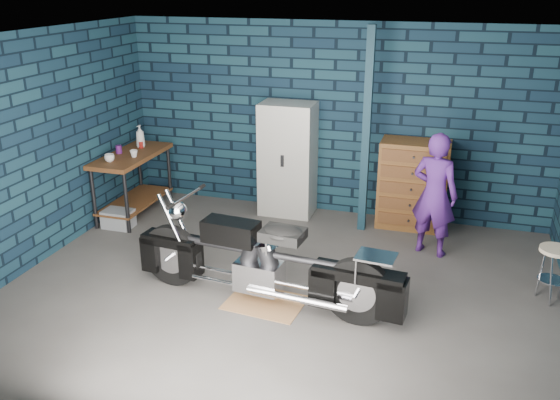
# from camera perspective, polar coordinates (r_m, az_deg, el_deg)

# --- Properties ---
(ground) EXTENTS (6.00, 6.00, 0.00)m
(ground) POSITION_cam_1_polar(r_m,az_deg,el_deg) (6.61, 0.20, -8.67)
(ground) COLOR #4E4B48
(ground) RESTS_ON ground
(room_walls) EXTENTS (6.02, 5.01, 2.71)m
(room_walls) POSITION_cam_1_polar(r_m,az_deg,el_deg) (6.43, 1.66, 8.68)
(room_walls) COLOR #0E1F30
(room_walls) RESTS_ON ground
(support_post) EXTENTS (0.10, 0.10, 2.70)m
(support_post) POSITION_cam_1_polar(r_m,az_deg,el_deg) (7.78, 8.31, 6.43)
(support_post) COLOR #122C39
(support_post) RESTS_ON ground
(workbench) EXTENTS (0.60, 1.40, 0.91)m
(workbench) POSITION_cam_1_polar(r_m,az_deg,el_deg) (8.72, -13.91, 1.47)
(workbench) COLOR brown
(workbench) RESTS_ON ground
(drip_mat) EXTENTS (0.86, 0.68, 0.01)m
(drip_mat) POSITION_cam_1_polar(r_m,az_deg,el_deg) (6.38, -1.44, -9.83)
(drip_mat) COLOR brown
(drip_mat) RESTS_ON ground
(motorcycle) EXTENTS (2.55, 0.91, 1.10)m
(motorcycle) POSITION_cam_1_polar(r_m,az_deg,el_deg) (6.12, -1.48, -5.42)
(motorcycle) COLOR black
(motorcycle) RESTS_ON ground
(person) EXTENTS (0.65, 0.53, 1.54)m
(person) POSITION_cam_1_polar(r_m,az_deg,el_deg) (7.40, 14.65, 0.51)
(person) COLOR #4F217C
(person) RESTS_ON ground
(storage_bin) EXTENTS (0.40, 0.28, 0.25)m
(storage_bin) POSITION_cam_1_polar(r_m,az_deg,el_deg) (8.43, -15.29, -1.75)
(storage_bin) COLOR gray
(storage_bin) RESTS_ON ground
(locker) EXTENTS (0.75, 0.54, 1.62)m
(locker) POSITION_cam_1_polar(r_m,az_deg,el_deg) (8.42, 0.74, 3.93)
(locker) COLOR beige
(locker) RESTS_ON ground
(tool_chest) EXTENTS (0.90, 0.50, 1.21)m
(tool_chest) POSITION_cam_1_polar(r_m,az_deg,el_deg) (8.20, 12.65, 1.42)
(tool_chest) COLOR brown
(tool_chest) RESTS_ON ground
(shop_stool) EXTENTS (0.43, 0.43, 0.61)m
(shop_stool) POSITION_cam_1_polar(r_m,az_deg,el_deg) (6.90, 24.69, -6.53)
(shop_stool) COLOR beige
(shop_stool) RESTS_ON ground
(cup_a) EXTENTS (0.14, 0.14, 0.11)m
(cup_a) POSITION_cam_1_polar(r_m,az_deg,el_deg) (8.27, -16.09, 3.91)
(cup_a) COLOR beige
(cup_a) RESTS_ON workbench
(cup_b) EXTENTS (0.14, 0.14, 0.10)m
(cup_b) POSITION_cam_1_polar(r_m,az_deg,el_deg) (8.40, -13.89, 4.36)
(cup_b) COLOR beige
(cup_b) RESTS_ON workbench
(mug_purple) EXTENTS (0.11, 0.11, 0.12)m
(mug_purple) POSITION_cam_1_polar(r_m,az_deg,el_deg) (8.64, -15.26, 4.73)
(mug_purple) COLOR #541965
(mug_purple) RESTS_ON workbench
(mug_red) EXTENTS (0.09, 0.09, 0.10)m
(mug_red) POSITION_cam_1_polar(r_m,az_deg,el_deg) (8.84, -13.24, 5.21)
(mug_red) COLOR maroon
(mug_red) RESTS_ON workbench
(bottle) EXTENTS (0.13, 0.13, 0.33)m
(bottle) POSITION_cam_1_polar(r_m,az_deg,el_deg) (8.84, -13.31, 5.99)
(bottle) COLOR gray
(bottle) RESTS_ON workbench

